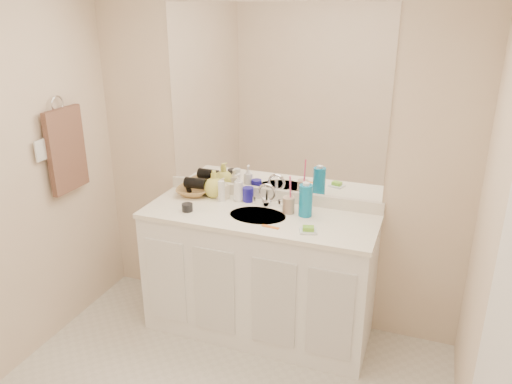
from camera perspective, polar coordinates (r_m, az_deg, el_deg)
The scene contains 25 objects.
wall_back at distance 3.35m, azimuth 1.93°, elevation 4.28°, with size 2.60×0.02×2.40m, color beige.
wall_right at distance 2.01m, azimuth 26.41°, elevation -10.02°, with size 0.02×2.60×2.40m, color beige.
vanity_cabinet at distance 3.42m, azimuth 0.29°, elevation -9.54°, with size 1.50×0.55×0.85m, color white.
countertop at distance 3.22m, azimuth 0.31°, elevation -2.78°, with size 1.52×0.57×0.03m, color white.
backsplash at distance 3.42m, azimuth 1.80°, elevation -0.28°, with size 1.52×0.03×0.08m, color white.
sink_basin at distance 3.20m, azimuth 0.19°, elevation -2.86°, with size 0.37×0.37×0.02m, color #B3A99C.
faucet at distance 3.33m, azimuth 1.25°, elevation -0.63°, with size 0.02×0.02×0.11m, color silver.
mirror at distance 3.25m, azimuth 1.98°, elevation 10.33°, with size 1.48×0.01×1.20m, color white.
blue_mug at distance 3.39m, azimuth -0.90°, elevation -0.28°, with size 0.07×0.07×0.10m, color navy.
tan_cup at distance 3.22m, azimuth 3.74°, elevation -1.50°, with size 0.08×0.08×0.11m, color tan.
toothbrush at distance 3.18m, azimuth 3.95°, elevation 0.10°, with size 0.01×0.01×0.21m, color #F54077.
mouthwash_bottle at distance 3.17m, azimuth 5.69°, elevation -0.97°, with size 0.09×0.09×0.21m, color #0E7AAF.
soap_dish at distance 2.98m, azimuth 5.99°, elevation -4.48°, with size 0.10×0.08×0.01m, color white.
green_soap at distance 2.97m, azimuth 6.00°, elevation -4.16°, with size 0.07×0.05×0.02m, color #72BF2E.
orange_comb at distance 3.03m, azimuth 1.67°, elevation -4.01°, with size 0.11×0.02×0.00m, color orange.
dark_jar at distance 3.28m, azimuth -7.86°, elevation -1.76°, with size 0.07×0.07×0.05m, color black.
extra_white_bottle at distance 3.40m, azimuth -3.97°, elevation 0.09°, with size 0.05×0.05×0.15m, color white.
soap_bottle_white at distance 3.39m, azimuth -2.00°, elevation 0.55°, with size 0.07×0.08×0.19m, color white.
soap_bottle_cream at distance 3.44m, azimuth -3.81°, elevation 0.40°, with size 0.07×0.07×0.15m, color beige.
soap_bottle_yellow at distance 3.47m, azimuth -4.80°, elevation 0.95°, with size 0.15×0.15×0.19m, color #D4D252.
wicker_basket at distance 3.54m, azimuth -7.17°, elevation 0.10°, with size 0.23×0.23×0.06m, color olive.
hair_dryer at distance 3.51m, azimuth -6.92°, elevation 1.00°, with size 0.08×0.08×0.15m, color black.
towel_ring at distance 3.45m, azimuth -21.75°, elevation 9.30°, with size 0.11×0.11×0.01m, color silver.
hand_towel at distance 3.50m, azimuth -20.85°, elevation 4.50°, with size 0.04×0.32×0.55m, color #462E25.
switch_plate at distance 3.36m, azimuth -23.42°, elevation 4.38°, with size 0.01×0.09×0.13m, color white.
Camera 1 is at (1.00, -1.74, 2.16)m, focal length 35.00 mm.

